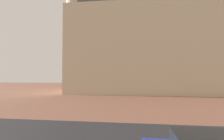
# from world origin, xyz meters

# --- Properties ---
(ground_plane) EXTENTS (120.00, 120.00, 0.00)m
(ground_plane) POSITION_xyz_m (0.00, 10.00, 0.00)
(ground_plane) COLOR #93604C
(landmark_building) EXTENTS (28.36, 11.76, 32.89)m
(landmark_building) POSITION_xyz_m (3.58, 32.79, 9.75)
(landmark_building) COLOR beige
(landmark_building) RESTS_ON ground_plane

